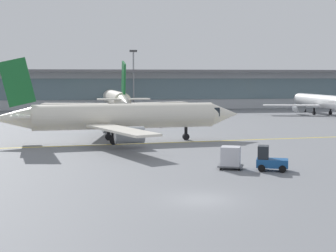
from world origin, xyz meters
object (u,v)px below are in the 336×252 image
gate_airplane_1 (116,99)px  taxiing_regional_jet (122,117)px  apron_light_mast_1 (133,77)px  gate_airplane_2 (320,101)px  cargo_dolly_lead (231,157)px  baggage_tug (270,160)px

gate_airplane_1 → taxiing_regional_jet: 43.78m
gate_airplane_1 → apron_light_mast_1: apron_light_mast_1 is taller
gate_airplane_2 → cargo_dolly_lead: 68.46m
apron_light_mast_1 → cargo_dolly_lead: bearing=-87.9°
taxiing_regional_jet → apron_light_mast_1: (5.49, 58.00, 4.74)m
gate_airplane_1 → taxiing_regional_jet: (-0.82, -43.77, -0.21)m
taxiing_regional_jet → cargo_dolly_lead: (8.32, -19.23, -1.98)m
baggage_tug → apron_light_mast_1: bearing=114.9°
gate_airplane_1 → baggage_tug: bearing=-175.0°
gate_airplane_1 → baggage_tug: gate_airplane_1 is taller
baggage_tug → cargo_dolly_lead: (-3.05, 1.15, 0.16)m
gate_airplane_2 → apron_light_mast_1: size_ratio=1.92×
cargo_dolly_lead → apron_light_mast_1: 77.58m
gate_airplane_1 → cargo_dolly_lead: gate_airplane_1 is taller
cargo_dolly_lead → taxiing_regional_jet: bearing=134.1°
baggage_tug → apron_light_mast_1: (-5.88, 78.38, 6.88)m
cargo_dolly_lead → apron_light_mast_1: size_ratio=0.18×
gate_airplane_1 → cargo_dolly_lead: (7.50, -63.01, -2.18)m
apron_light_mast_1 → taxiing_regional_jet: bearing=-95.4°
gate_airplane_1 → gate_airplane_2: (42.64, -4.27, -0.53)m
taxiing_regional_jet → apron_light_mast_1: 58.45m
baggage_tug → cargo_dolly_lead: bearing=180.0°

